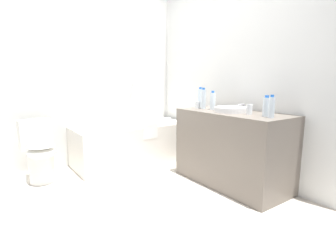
# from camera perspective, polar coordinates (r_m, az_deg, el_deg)

# --- Properties ---
(ground_plane) EXTENTS (3.86, 3.86, 0.00)m
(ground_plane) POSITION_cam_1_polar(r_m,az_deg,el_deg) (2.83, -9.02, -14.66)
(ground_plane) COLOR beige
(wall_back_tiled) EXTENTS (3.26, 0.10, 2.42)m
(wall_back_tiled) POSITION_cam_1_polar(r_m,az_deg,el_deg) (3.86, -18.69, 10.04)
(wall_back_tiled) COLOR silver
(wall_back_tiled) RESTS_ON ground_plane
(wall_right_mirror) EXTENTS (0.10, 3.04, 2.42)m
(wall_right_mirror) POSITION_cam_1_polar(r_m,az_deg,el_deg) (3.48, 13.21, 10.35)
(wall_right_mirror) COLOR silver
(wall_right_mirror) RESTS_ON ground_plane
(bathtub) EXTENTS (1.60, 0.71, 1.23)m
(bathtub) POSITION_cam_1_polar(r_m,az_deg,el_deg) (3.80, -7.85, -3.47)
(bathtub) COLOR silver
(bathtub) RESTS_ON ground_plane
(toilet) EXTENTS (0.36, 0.49, 0.73)m
(toilet) POSITION_cam_1_polar(r_m,az_deg,el_deg) (3.40, -26.11, -5.25)
(toilet) COLOR white
(toilet) RESTS_ON ground_plane
(vanity_counter) EXTENTS (0.60, 1.28, 0.83)m
(vanity_counter) POSITION_cam_1_polar(r_m,az_deg,el_deg) (3.06, 13.66, -4.71)
(vanity_counter) COLOR #6B6056
(vanity_counter) RESTS_ON ground_plane
(sink_basin) EXTENTS (0.36, 0.36, 0.05)m
(sink_basin) POSITION_cam_1_polar(r_m,az_deg,el_deg) (2.96, 13.46, 3.52)
(sink_basin) COLOR white
(sink_basin) RESTS_ON vanity_counter
(sink_faucet) EXTENTS (0.12, 0.15, 0.08)m
(sink_faucet) POSITION_cam_1_polar(r_m,az_deg,el_deg) (3.12, 15.98, 3.88)
(sink_faucet) COLOR #A7A7AC
(sink_faucet) RESTS_ON vanity_counter
(water_bottle_0) EXTENTS (0.06, 0.06, 0.21)m
(water_bottle_0) POSITION_cam_1_polar(r_m,az_deg,el_deg) (2.60, 21.55, 3.82)
(water_bottle_0) COLOR silver
(water_bottle_0) RESTS_ON vanity_counter
(water_bottle_1) EXTENTS (0.06, 0.06, 0.25)m
(water_bottle_1) POSITION_cam_1_polar(r_m,az_deg,el_deg) (3.22, 7.68, 5.85)
(water_bottle_1) COLOR silver
(water_bottle_1) RESTS_ON vanity_counter
(water_bottle_2) EXTENTS (0.06, 0.06, 0.25)m
(water_bottle_2) POSITION_cam_1_polar(r_m,az_deg,el_deg) (3.35, 7.01, 6.05)
(water_bottle_2) COLOR silver
(water_bottle_2) RESTS_ON vanity_counter
(water_bottle_3) EXTENTS (0.06, 0.06, 0.22)m
(water_bottle_3) POSITION_cam_1_polar(r_m,az_deg,el_deg) (3.14, 9.66, 5.39)
(water_bottle_3) COLOR silver
(water_bottle_3) RESTS_ON vanity_counter
(water_bottle_4) EXTENTS (0.07, 0.07, 0.20)m
(water_bottle_4) POSITION_cam_1_polar(r_m,az_deg,el_deg) (2.69, 20.57, 3.95)
(water_bottle_4) COLOR silver
(water_bottle_4) RESTS_ON vanity_counter
(drinking_glass_0) EXTENTS (0.06, 0.06, 0.10)m
(drinking_glass_0) POSITION_cam_1_polar(r_m,az_deg,el_deg) (2.79, 17.25, 3.47)
(drinking_glass_0) COLOR white
(drinking_glass_0) RESTS_ON vanity_counter
(drinking_glass_1) EXTENTS (0.06, 0.06, 0.08)m
(drinking_glass_1) POSITION_cam_1_polar(r_m,az_deg,el_deg) (3.27, 6.43, 4.59)
(drinking_glass_1) COLOR white
(drinking_glass_1) RESTS_ON vanity_counter
(toilet_paper_roll) EXTENTS (0.11, 0.11, 0.12)m
(toilet_paper_roll) POSITION_cam_1_polar(r_m,az_deg,el_deg) (3.51, -29.18, -9.84)
(toilet_paper_roll) COLOR white
(toilet_paper_roll) RESTS_ON ground_plane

